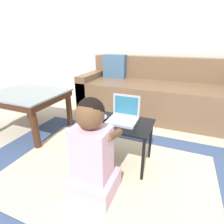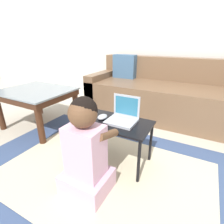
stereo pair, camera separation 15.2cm
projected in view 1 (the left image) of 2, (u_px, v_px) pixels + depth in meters
ground_plane at (106, 156)px, 1.69m from camera, size 16.00×16.00×0.00m
wall_back at (150, 26)px, 2.71m from camera, size 9.00×0.06×2.50m
area_rug at (107, 174)px, 1.46m from camera, size 2.36×1.61×0.01m
couch at (154, 94)px, 2.59m from camera, size 2.15×0.86×0.83m
coffee_table at (28, 98)px, 2.05m from camera, size 0.82×0.69×0.49m
laptop_desk at (116, 127)px, 1.50m from camera, size 0.61×0.36×0.40m
laptop at (123, 117)px, 1.48m from camera, size 0.24×0.20×0.21m
computer_mouse at (103, 117)px, 1.52m from camera, size 0.08×0.11×0.04m
person_seated at (92, 154)px, 1.17m from camera, size 0.33×0.37×0.73m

